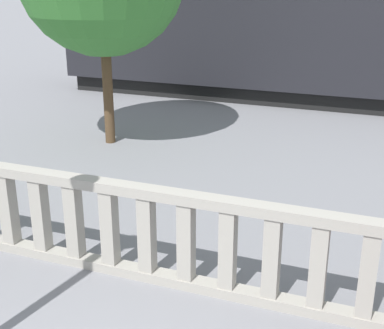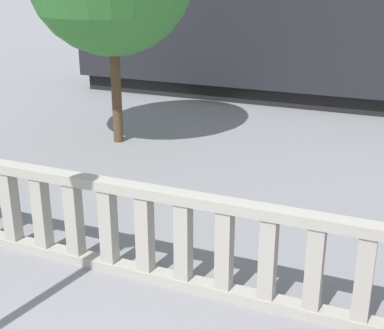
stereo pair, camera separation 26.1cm
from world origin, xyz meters
name	(u,v)px [view 1 (the left image)]	position (x,y,z in m)	size (l,w,h in m)	color
balustrade	(207,245)	(0.00, 3.37, 0.69)	(14.32, 0.24, 1.39)	#9E998E
train_near	(379,42)	(1.41, 14.97, 2.03)	(20.26, 2.68, 4.47)	black
train_far	(384,23)	(1.20, 23.93, 1.82)	(19.52, 2.61, 4.05)	black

